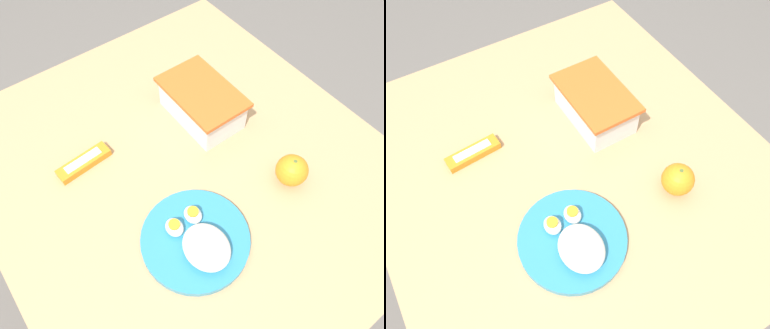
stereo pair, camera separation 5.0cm
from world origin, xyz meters
TOP-DOWN VIEW (x-y plane):
  - ground_plane at (0.00, 0.00)m, footprint 10.00×10.00m
  - table at (0.00, 0.00)m, footprint 0.99×0.89m
  - food_container at (-0.10, 0.12)m, footprint 0.21×0.14m
  - orange_fruit at (0.18, 0.17)m, footprint 0.07×0.07m
  - rice_plate at (0.18, -0.10)m, footprint 0.23×0.23m
  - candy_bar at (-0.14, -0.19)m, footprint 0.05×0.13m

SIDE VIEW (x-z plane):
  - ground_plane at x=0.00m, z-range 0.00..0.00m
  - table at x=0.00m, z-range 0.27..1.02m
  - candy_bar at x=-0.14m, z-range 0.76..0.78m
  - rice_plate at x=0.18m, z-range 0.75..0.81m
  - orange_fruit at x=0.18m, z-range 0.76..0.83m
  - food_container at x=-0.10m, z-range 0.75..0.84m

